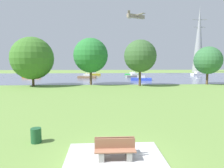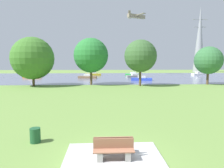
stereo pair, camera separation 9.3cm
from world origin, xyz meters
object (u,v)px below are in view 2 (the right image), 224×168
tree_west_far (91,55)px  light_aircraft (136,16)px  sailboat_orange (32,76)px  bench_facing_water (113,146)px  tree_east_far (33,58)px  tree_west_near (140,56)px  sailboat_yellow (93,74)px  sailboat_blue (142,79)px  sailboat_gray (135,76)px  bench_facing_inland (114,151)px  litter_bin (35,135)px  electricity_pylon (199,40)px  tree_east_near (208,60)px  sailboat_brown (87,77)px  sailboat_white (199,74)px  sailboat_green (133,74)px

tree_west_far → light_aircraft: 34.44m
sailboat_orange → light_aircraft: 37.13m
bench_facing_water → tree_east_far: (-12.81, 28.37, 4.50)m
tree_east_far → tree_west_near: (19.20, -0.79, 0.41)m
sailboat_yellow → tree_east_far: bearing=-108.8°
sailboat_blue → sailboat_gray: (-0.09, 9.24, -0.00)m
sailboat_yellow → tree_east_far: tree_east_far is taller
bench_facing_inland → tree_west_near: 29.26m
bench_facing_inland → sailboat_yellow: 57.03m
sailboat_orange → litter_bin: bearing=-71.5°
bench_facing_water → litter_bin: 4.52m
litter_bin → sailboat_blue: sailboat_blue is taller
litter_bin → sailboat_gray: size_ratio=0.11×
tree_west_far → electricity_pylon: (42.31, 45.19, 7.91)m
tree_east_far → tree_west_near: size_ratio=1.05×
tree_west_far → tree_east_near: (22.42, -0.55, -0.93)m
sailboat_blue → electricity_pylon: bearing=50.0°
tree_west_near → tree_east_near: (13.49, 1.92, -0.76)m
electricity_pylon → tree_west_near: bearing=-125.0°
sailboat_brown → electricity_pylon: 54.87m
sailboat_orange → tree_east_far: (6.98, -20.24, 4.51)m
sailboat_white → tree_east_far: bearing=-147.2°
sailboat_blue → sailboat_orange: (-28.50, 10.39, -0.01)m
sailboat_yellow → light_aircraft: light_aircraft is taller
litter_bin → electricity_pylon: (43.90, 73.41, 13.06)m
bench_facing_water → tree_east_near: tree_east_near is taller
bench_facing_water → tree_west_far: size_ratio=0.20×
bench_facing_inland → sailboat_orange: sailboat_orange is taller
tree_east_near → tree_west_near: bearing=-171.9°
sailboat_white → sailboat_blue: size_ratio=0.82×
sailboat_green → tree_west_near: size_ratio=0.90×
tree_east_near → bench_facing_inland: bearing=-123.5°
bench_facing_water → sailboat_orange: 52.48m
sailboat_brown → tree_west_far: tree_west_far is taller
bench_facing_water → sailboat_brown: bearing=95.5°
bench_facing_water → light_aircraft: (10.69, 58.85, 18.55)m
sailboat_orange → sailboat_yellow: bearing=25.2°
sailboat_gray → tree_east_near: (11.25, -17.95, 4.16)m
sailboat_gray → sailboat_brown: bearing=-170.6°
bench_facing_water → electricity_pylon: size_ratio=0.07×
sailboat_blue → tree_east_far: 24.09m
sailboat_orange → tree_west_near: 33.93m
light_aircraft → sailboat_blue: bearing=-95.5°
bench_facing_water → bench_facing_inland: size_ratio=1.00×
sailboat_orange → bench_facing_inland: bearing=-68.1°
bench_facing_inland → tree_west_far: tree_west_far is taller
sailboat_blue → tree_east_near: (11.16, -8.72, 4.16)m
sailboat_gray → tree_east_far: bearing=-138.3°
electricity_pylon → sailboat_gray: bearing=-138.3°
bench_facing_water → tree_east_far: tree_east_far is taller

